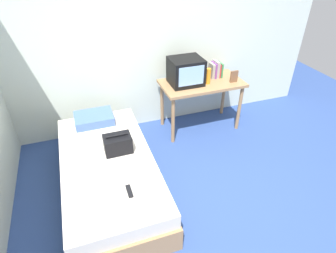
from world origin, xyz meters
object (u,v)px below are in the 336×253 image
Objects in this scene: book_row at (215,70)px; remote_silver at (88,150)px; magazine at (106,187)px; desk at (202,88)px; water_bottle at (208,76)px; pillow at (94,118)px; bed at (109,174)px; remote_dark at (129,191)px; picture_frame at (234,77)px; handbag at (118,144)px; tv at (186,71)px.

remote_silver is (-1.94, -0.76, -0.39)m from book_row.
desk is at bearing 38.99° from magazine.
water_bottle is 0.26m from book_row.
pillow is at bearing -179.47° from water_bottle.
magazine is 0.64m from remote_silver.
remote_dark is (0.12, -0.55, 0.24)m from bed.
book_row is at bearing 28.58° from bed.
picture_frame is 2.20m from remote_silver.
bed is 0.49m from magazine.
desk is at bearing 29.41° from handbag.
picture_frame is at bearing -1.96° from pillow.
tv is at bearing 25.30° from remote_silver.
desk is (1.51, 0.86, 0.43)m from bed.
book_row is 1.84m from pillow.
book_row is at bearing 5.82° from pillow.
tv reaches higher than remote_silver.
bed is at bearing 80.49° from magazine.
tv is 1.67m from remote_silver.
pillow is at bearing 178.04° from picture_frame.
tv reaches higher than bed.
water_bottle is at bearing 18.58° from remote_silver.
book_row reaches higher than remote_silver.
water_bottle is 1.64m from pillow.
desk is 0.37m from tv.
handbag reaches higher than remote_dark.
water_bottle is (0.29, -0.10, -0.07)m from tv.
water_bottle reaches higher than remote_dark.
desk is 1.55m from pillow.
handbag reaches higher than magazine.
remote_silver is at bearing 160.17° from handbag.
picture_frame is 1.07× the size of remote_dark.
book_row is 2.33m from magazine.
remote_silver is (-0.31, 0.76, 0.00)m from remote_dark.
desk is 7.44× the size of remote_dark.
bed is 0.36m from remote_silver.
remote_dark is (-1.80, -1.26, -0.37)m from picture_frame.
handbag is at bearing -19.83° from remote_silver.
water_bottle is at bearing 26.44° from handbag.
desk is 0.48m from picture_frame.
tv is 1.43m from handbag.
picture_frame reaches higher than remote_dark.
remote_dark is (-0.02, -0.64, -0.09)m from handbag.
picture_frame reaches higher than pillow.
book_row is 2.26m from remote_dark.
bed is at bearing -159.76° from picture_frame.
desk is 6.93× the size of picture_frame.
tv reaches higher than handbag.
water_bottle is 1.88m from remote_silver.
bed is 9.16× the size of water_bottle.
handbag is at bearing -144.41° from tv.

